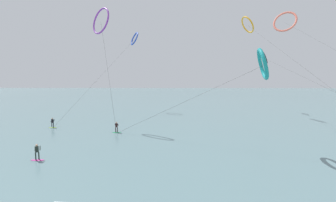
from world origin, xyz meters
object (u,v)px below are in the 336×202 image
object	(u,v)px
kite_charcoal	(265,58)
kite_amber	(248,25)
kite_violet	(101,21)
kite_teal	(263,64)
kite_coral	(285,22)
surfer_magenta	(37,153)
surfer_lime	(53,123)
surfer_emerald	(117,128)
kite_cobalt	(134,39)

from	to	relation	value
kite_charcoal	kite_amber	size ratio (longest dim) A/B	1.20
kite_violet	kite_teal	bearing A→B (deg)	10.38
kite_coral	surfer_magenta	bearing A→B (deg)	-103.12
surfer_magenta	surfer_lime	xyz separation A→B (m)	(-6.77, 14.99, 0.00)
surfer_emerald	kite_amber	size ratio (longest dim) A/B	0.04
surfer_magenta	kite_amber	distance (m)	48.55
kite_teal	kite_charcoal	distance (m)	35.46
kite_coral	kite_amber	distance (m)	8.75
kite_teal	kite_violet	world-z (taller)	kite_violet
kite_charcoal	kite_teal	bearing A→B (deg)	172.76
kite_amber	kite_violet	size ratio (longest dim) A/B	2.04
kite_charcoal	kite_cobalt	bearing A→B (deg)	102.01
kite_teal	kite_amber	distance (m)	30.35
kite_charcoal	surfer_lime	bearing A→B (deg)	131.21
surfer_lime	kite_coral	world-z (taller)	kite_coral
kite_amber	kite_charcoal	bearing A→B (deg)	-58.92
kite_violet	surfer_emerald	bearing A→B (deg)	-14.38
kite_coral	surfer_lime	bearing A→B (deg)	-121.90
surfer_emerald	kite_coral	bearing A→B (deg)	24.41
surfer_lime	kite_amber	bearing A→B (deg)	-154.66
kite_charcoal	kite_amber	world-z (taller)	kite_amber
surfer_emerald	surfer_lime	distance (m)	12.30
surfer_magenta	kite_charcoal	bearing A→B (deg)	-165.46
surfer_lime	kite_charcoal	xyz separation A→B (m)	(44.41, 21.40, 13.04)
surfer_emerald	kite_violet	bearing A→B (deg)	119.74
surfer_emerald	kite_charcoal	bearing A→B (deg)	31.86
kite_charcoal	surfer_emerald	bearing A→B (deg)	142.57
surfer_magenta	kite_cobalt	size ratio (longest dim) A/B	0.07
surfer_emerald	kite_violet	distance (m)	18.67
surfer_magenta	surfer_lime	bearing A→B (deg)	-95.20
surfer_magenta	kite_charcoal	distance (m)	53.95
kite_violet	kite_charcoal	bearing A→B (deg)	68.77
surfer_emerald	kite_cobalt	size ratio (longest dim) A/B	0.07
surfer_lime	kite_charcoal	distance (m)	50.99
surfer_magenta	surfer_emerald	world-z (taller)	same
kite_charcoal	kite_coral	world-z (taller)	kite_coral
kite_cobalt	kite_violet	world-z (taller)	kite_cobalt
kite_coral	kite_amber	xyz separation A→B (m)	(-8.71, -0.34, -0.75)
kite_cobalt	kite_violet	bearing A→B (deg)	-34.66
kite_cobalt	kite_charcoal	bearing A→B (deg)	57.21
kite_cobalt	kite_teal	distance (m)	41.29
surfer_magenta	kite_coral	world-z (taller)	kite_coral
kite_cobalt	kite_amber	xyz separation A→B (m)	(27.77, -7.21, 1.74)
kite_cobalt	kite_coral	world-z (taller)	kite_coral
surfer_magenta	kite_cobalt	bearing A→B (deg)	-124.60
kite_coral	kite_violet	xyz separation A→B (m)	(-38.49, -14.55, -3.36)
kite_cobalt	kite_violet	size ratio (longest dim) A/B	1.24
kite_charcoal	kite_amber	xyz separation A→B (m)	(-6.43, -5.13, 7.10)
surfer_magenta	kite_cobalt	xyz separation A→B (m)	(3.44, 38.47, 18.40)
surfer_lime	kite_teal	distance (m)	34.02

